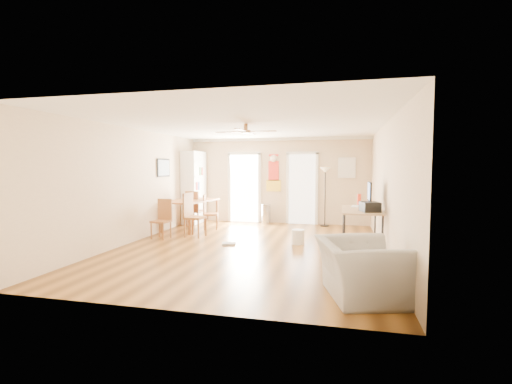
% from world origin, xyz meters
% --- Properties ---
extents(floor, '(7.00, 7.00, 0.00)m').
position_xyz_m(floor, '(0.00, 0.00, 0.00)').
color(floor, brown).
rests_on(floor, ground).
extents(ceiling, '(5.50, 7.00, 0.00)m').
position_xyz_m(ceiling, '(0.00, 0.00, 2.60)').
color(ceiling, silver).
rests_on(ceiling, floor).
extents(wall_back, '(5.50, 0.04, 2.60)m').
position_xyz_m(wall_back, '(0.00, 3.50, 1.30)').
color(wall_back, beige).
rests_on(wall_back, floor).
extents(wall_front, '(5.50, 0.04, 2.60)m').
position_xyz_m(wall_front, '(0.00, -3.50, 1.30)').
color(wall_front, beige).
rests_on(wall_front, floor).
extents(wall_left, '(0.04, 7.00, 2.60)m').
position_xyz_m(wall_left, '(-2.75, 0.00, 1.30)').
color(wall_left, beige).
rests_on(wall_left, floor).
extents(wall_right, '(0.04, 7.00, 2.60)m').
position_xyz_m(wall_right, '(2.75, 0.00, 1.30)').
color(wall_right, beige).
rests_on(wall_right, floor).
extents(crown_molding, '(5.50, 7.00, 0.08)m').
position_xyz_m(crown_molding, '(0.00, 0.00, 2.56)').
color(crown_molding, white).
rests_on(crown_molding, wall_back).
extents(kitchen_doorway, '(0.90, 0.10, 2.10)m').
position_xyz_m(kitchen_doorway, '(-1.05, 3.48, 1.05)').
color(kitchen_doorway, white).
rests_on(kitchen_doorway, wall_back).
extents(bathroom_doorway, '(0.80, 0.10, 2.10)m').
position_xyz_m(bathroom_doorway, '(0.75, 3.48, 1.05)').
color(bathroom_doorway, white).
rests_on(bathroom_doorway, wall_back).
extents(wall_decal, '(0.46, 0.03, 1.10)m').
position_xyz_m(wall_decal, '(-0.13, 3.48, 1.55)').
color(wall_decal, red).
rests_on(wall_decal, wall_back).
extents(ac_grille, '(0.50, 0.04, 0.60)m').
position_xyz_m(ac_grille, '(2.05, 3.47, 1.70)').
color(ac_grille, white).
rests_on(ac_grille, wall_back).
extents(framed_poster, '(0.04, 0.66, 0.48)m').
position_xyz_m(framed_poster, '(-2.73, 1.40, 1.70)').
color(framed_poster, black).
rests_on(framed_poster, wall_left).
extents(ceiling_fan, '(1.24, 1.24, 0.20)m').
position_xyz_m(ceiling_fan, '(0.00, -0.30, 2.43)').
color(ceiling_fan, '#593819').
rests_on(ceiling_fan, ceiling).
extents(bookshelf, '(0.50, 1.01, 2.19)m').
position_xyz_m(bookshelf, '(-2.51, 2.93, 1.10)').
color(bookshelf, silver).
rests_on(bookshelf, floor).
extents(dining_table, '(1.19, 1.74, 0.81)m').
position_xyz_m(dining_table, '(-2.15, 1.83, 0.41)').
color(dining_table, '#965730').
rests_on(dining_table, floor).
extents(dining_chair_right_a, '(0.49, 0.49, 0.95)m').
position_xyz_m(dining_chair_right_a, '(-1.60, 1.94, 0.47)').
color(dining_chair_right_a, '#9E6233').
rests_on(dining_chair_right_a, floor).
extents(dining_chair_right_b, '(0.49, 0.49, 1.07)m').
position_xyz_m(dining_chair_right_b, '(-1.60, 0.85, 0.53)').
color(dining_chair_right_b, '#A86536').
rests_on(dining_chair_right_b, floor).
extents(dining_chair_near, '(0.43, 0.43, 0.94)m').
position_xyz_m(dining_chair_near, '(-2.31, 0.44, 0.47)').
color(dining_chair_near, '#9C5B32').
rests_on(dining_chair_near, floor).
extents(dining_chair_far, '(0.48, 0.48, 1.03)m').
position_xyz_m(dining_chair_far, '(-2.17, 2.24, 0.51)').
color(dining_chair_far, '#9B6032').
rests_on(dining_chair_far, floor).
extents(trash_can, '(0.35, 0.35, 0.59)m').
position_xyz_m(trash_can, '(-0.31, 3.24, 0.30)').
color(trash_can, '#B2B2B4').
rests_on(trash_can, floor).
extents(torchiere_lamp, '(0.35, 0.35, 1.72)m').
position_xyz_m(torchiere_lamp, '(1.45, 3.19, 0.86)').
color(torchiere_lamp, black).
rests_on(torchiere_lamp, floor).
extents(computer_desk, '(0.78, 1.56, 0.84)m').
position_xyz_m(computer_desk, '(2.31, 0.43, 0.42)').
color(computer_desk, '#A37E58').
rests_on(computer_desk, floor).
extents(imac, '(0.25, 0.62, 0.58)m').
position_xyz_m(imac, '(2.47, 0.40, 1.12)').
color(imac, black).
rests_on(imac, computer_desk).
extents(keyboard, '(0.18, 0.43, 0.02)m').
position_xyz_m(keyboard, '(2.20, 0.93, 0.84)').
color(keyboard, silver).
rests_on(keyboard, computer_desk).
extents(printer, '(0.42, 0.45, 0.20)m').
position_xyz_m(printer, '(2.45, 0.04, 0.93)').
color(printer, black).
rests_on(printer, computer_desk).
extents(orange_bottle, '(0.09, 0.09, 0.27)m').
position_xyz_m(orange_bottle, '(2.30, 1.17, 0.97)').
color(orange_bottle, '#F43715').
rests_on(orange_bottle, computer_desk).
extents(wastebasket_a, '(0.34, 0.34, 0.33)m').
position_xyz_m(wastebasket_a, '(0.97, 0.57, 0.16)').
color(wastebasket_a, white).
rests_on(wastebasket_a, floor).
extents(wastebasket_b, '(0.33, 0.33, 0.33)m').
position_xyz_m(wastebasket_b, '(2.28, -0.23, 0.17)').
color(wastebasket_b, white).
rests_on(wastebasket_b, floor).
extents(floor_cloth, '(0.34, 0.29, 0.04)m').
position_xyz_m(floor_cloth, '(-0.51, 0.16, 0.02)').
color(floor_cloth, '#AAA9A4').
rests_on(floor_cloth, floor).
extents(armchair, '(1.28, 1.39, 0.75)m').
position_xyz_m(armchair, '(2.15, -2.53, 0.38)').
color(armchair, '#A5A49F').
rests_on(armchair, floor).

